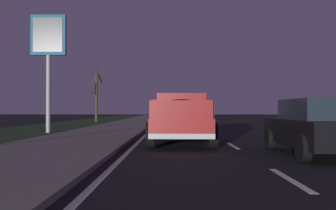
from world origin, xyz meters
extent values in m
plane|color=black|center=(27.00, 0.00, 0.00)|extent=(144.00, 144.00, 0.00)
cube|color=slate|center=(27.00, 5.70, 0.06)|extent=(108.00, 4.00, 0.12)
cube|color=#1E3819|center=(27.00, 10.70, 0.00)|extent=(108.00, 6.00, 0.01)
cube|color=silver|center=(5.03, 0.00, 0.00)|extent=(2.40, 0.14, 0.01)
cube|color=silver|center=(11.47, 0.00, 0.00)|extent=(2.40, 0.14, 0.01)
cube|color=silver|center=(17.27, 0.00, 0.00)|extent=(2.40, 0.14, 0.01)
cube|color=silver|center=(22.51, 0.00, 0.00)|extent=(2.40, 0.14, 0.01)
cube|color=silver|center=(27.76, 0.00, 0.00)|extent=(2.40, 0.14, 0.01)
cube|color=silver|center=(34.07, 0.00, 0.00)|extent=(2.40, 0.14, 0.01)
cube|color=silver|center=(39.10, 0.00, 0.00)|extent=(2.40, 0.14, 0.01)
cube|color=silver|center=(45.85, 0.00, 0.00)|extent=(2.40, 0.14, 0.01)
cube|color=silver|center=(51.06, 0.00, 0.00)|extent=(2.40, 0.14, 0.01)
cube|color=silver|center=(56.13, 0.00, 0.00)|extent=(2.40, 0.14, 0.01)
cube|color=silver|center=(61.47, 0.00, 0.00)|extent=(2.40, 0.14, 0.01)
cube|color=silver|center=(68.07, 0.00, 0.00)|extent=(2.40, 0.14, 0.01)
cube|color=silver|center=(73.69, 0.00, 0.00)|extent=(2.40, 0.14, 0.01)
cube|color=silver|center=(79.21, 0.00, 0.00)|extent=(2.40, 0.14, 0.01)
cube|color=silver|center=(27.00, 3.40, 0.00)|extent=(108.00, 0.14, 0.01)
cube|color=maroon|center=(12.30, 1.75, 0.67)|extent=(5.45, 2.13, 0.60)
cube|color=maroon|center=(13.49, 1.72, 1.42)|extent=(2.20, 1.89, 0.90)
cube|color=#1E2833|center=(12.44, 1.75, 1.47)|extent=(0.07, 1.44, 0.50)
cube|color=maroon|center=(11.24, 2.72, 1.25)|extent=(3.03, 0.15, 0.56)
cube|color=maroon|center=(11.20, 0.84, 1.25)|extent=(3.03, 0.15, 0.56)
cube|color=maroon|center=(9.64, 1.81, 1.25)|extent=(0.13, 1.88, 0.56)
cube|color=silver|center=(9.64, 1.81, 0.45)|extent=(0.17, 2.00, 0.16)
cube|color=red|center=(9.67, 2.61, 1.45)|extent=(0.06, 0.14, 0.20)
cube|color=red|center=(9.63, 1.01, 1.45)|extent=(0.06, 0.14, 0.20)
ellipsoid|color=#232833|center=(11.22, 1.78, 1.29)|extent=(2.63, 1.58, 0.64)
sphere|color=silver|center=(11.73, 2.12, 1.15)|extent=(0.40, 0.40, 0.40)
sphere|color=beige|center=(10.61, 1.49, 1.13)|extent=(0.34, 0.34, 0.34)
cylinder|color=black|center=(14.10, 2.71, 0.42)|extent=(0.84, 0.28, 0.84)
cylinder|color=black|center=(14.06, 0.71, 0.42)|extent=(0.84, 0.28, 0.84)
cylinder|color=black|center=(10.54, 2.79, 0.42)|extent=(0.84, 0.28, 0.84)
cylinder|color=black|center=(10.49, 0.79, 0.42)|extent=(0.84, 0.28, 0.84)
cube|color=black|center=(8.76, -1.89, 0.63)|extent=(4.41, 1.83, 0.70)
cube|color=#1E2833|center=(8.51, -1.89, 1.26)|extent=(2.48, 1.60, 0.56)
cylinder|color=black|center=(10.25, -0.98, 0.34)|extent=(0.68, 0.22, 0.68)
cylinder|color=black|center=(10.26, -2.78, 0.34)|extent=(0.68, 0.22, 0.68)
cylinder|color=black|center=(7.25, -1.00, 0.34)|extent=(0.68, 0.22, 0.68)
cube|color=#14592D|center=(38.65, 1.53, 0.63)|extent=(4.42, 1.84, 0.70)
cube|color=#1E2833|center=(38.40, 1.52, 1.26)|extent=(2.48, 1.61, 0.56)
cylinder|color=black|center=(40.14, 2.44, 0.34)|extent=(0.68, 0.22, 0.68)
cylinder|color=black|center=(40.16, 0.64, 0.34)|extent=(0.68, 0.22, 0.68)
cylinder|color=black|center=(37.15, 2.41, 0.34)|extent=(0.68, 0.22, 0.68)
cylinder|color=black|center=(37.17, 0.61, 0.34)|extent=(0.68, 0.22, 0.68)
cube|color=red|center=(36.50, 1.50, 0.68)|extent=(0.10, 1.51, 0.10)
cylinder|color=#99999E|center=(18.97, 8.82, 3.21)|extent=(0.24, 0.24, 6.41)
cube|color=navy|center=(18.97, 8.82, 5.31)|extent=(0.24, 1.90, 2.20)
cube|color=black|center=(18.84, 8.82, 5.31)|extent=(0.04, 1.60, 1.87)
cylinder|color=#423323|center=(37.39, 9.82, 2.47)|extent=(0.28, 0.28, 4.93)
cylinder|color=#423323|center=(37.76, 9.51, 4.81)|extent=(0.78, 0.73, 1.14)
cylinder|color=#423323|center=(36.83, 9.98, 3.50)|extent=(1.20, 0.45, 1.34)
cylinder|color=#423323|center=(37.35, 10.21, 4.06)|extent=(0.18, 0.86, 0.92)
cylinder|color=#423323|center=(37.93, 9.64, 4.75)|extent=(1.15, 0.47, 1.44)
camera|label=1|loc=(-1.91, 2.12, 1.25)|focal=41.24mm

